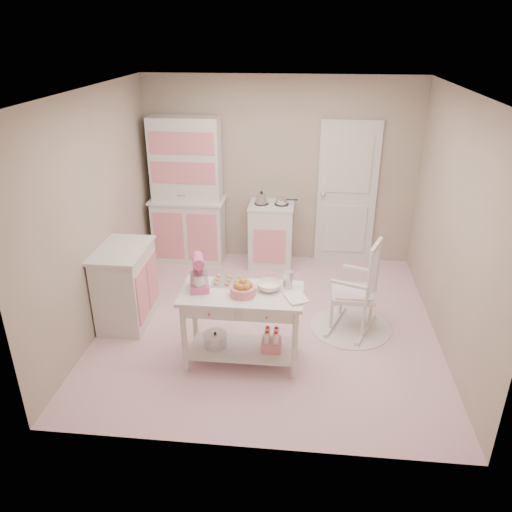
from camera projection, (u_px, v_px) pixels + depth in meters
The scene contains 14 objects.
room_shell at pixel (269, 187), 5.14m from camera, with size 3.84×3.84×2.62m.
door at pixel (347, 194), 7.00m from camera, with size 0.82×0.05×2.04m, color white.
hutch at pixel (187, 192), 7.01m from camera, with size 1.06×0.50×2.08m, color white.
stove at pixel (271, 235), 7.10m from camera, with size 0.62×0.57×0.92m, color white.
base_cabinet at pixel (126, 285), 5.71m from camera, with size 0.54×0.84×0.92m, color white.
lace_rug at pixel (350, 327), 5.74m from camera, with size 0.92×0.92×0.01m, color white.
rocking_chair at pixel (354, 285), 5.52m from camera, with size 0.48×0.72×1.10m, color white.
work_table at pixel (242, 327), 5.03m from camera, with size 1.20×0.60×0.80m, color white.
stand_mixer at pixel (199, 274), 4.85m from camera, with size 0.20×0.28×0.34m, color pink.
cookie_tray at pixel (229, 282), 5.03m from camera, with size 0.34×0.24×0.02m, color silver.
bread_basket at pixel (243, 291), 4.79m from camera, with size 0.25×0.25×0.09m, color pink.
mixing_bowl at pixel (269, 286), 4.89m from camera, with size 0.24×0.24×0.08m, color white.
metal_pitcher at pixel (288, 279), 4.93m from camera, with size 0.10×0.10×0.17m, color silver.
recipe_book at pixel (287, 300), 4.70m from camera, with size 0.18×0.24×0.02m, color white.
Camera 1 is at (0.37, -4.95, 3.16)m, focal length 35.00 mm.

